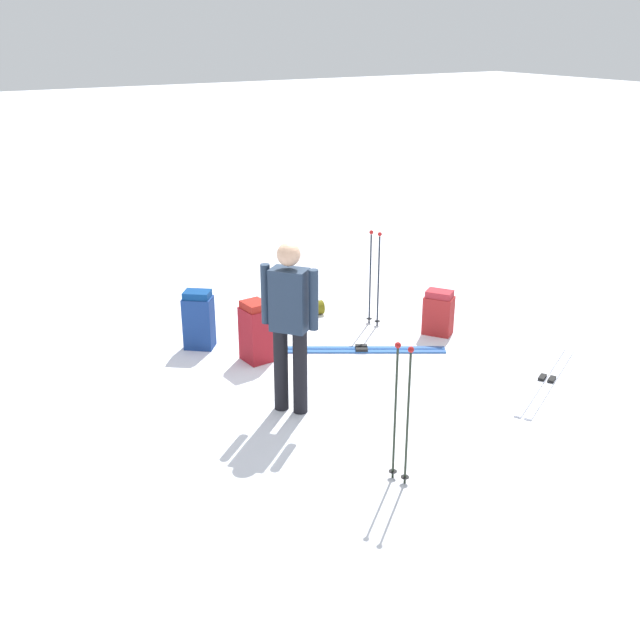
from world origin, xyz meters
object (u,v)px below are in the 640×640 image
object	(u,v)px
skier_standing	(290,319)
backpack_large_dark	(199,320)
backpack_small_spare	(256,332)
ski_pair_near	(361,350)
sleeping_mat_rolled	(303,310)
backpack_bright	(438,313)
ski_poles_planted_near	(374,273)
ski_pair_far	(547,380)
ski_poles_planted_far	(402,407)

from	to	relation	value
skier_standing	backpack_large_dark	world-z (taller)	skier_standing
backpack_small_spare	ski_pair_near	bearing A→B (deg)	-108.51
skier_standing	sleeping_mat_rolled	distance (m)	2.70
backpack_bright	backpack_small_spare	size ratio (longest dim) A/B	0.79
ski_pair_near	backpack_small_spare	size ratio (longest dim) A/B	2.51
backpack_large_dark	backpack_small_spare	xyz separation A→B (m)	(-0.67, -0.40, 0.00)
ski_poles_planted_near	ski_pair_far	bearing A→B (deg)	-164.08
backpack_large_dark	backpack_small_spare	world-z (taller)	backpack_small_spare
ski_pair_far	backpack_bright	distance (m)	1.67
backpack_bright	ski_poles_planted_far	distance (m)	3.32
backpack_bright	ski_poles_planted_far	size ratio (longest dim) A/B	0.45
ski_pair_far	ski_poles_planted_far	world-z (taller)	ski_poles_planted_far
backpack_small_spare	ski_poles_planted_near	bearing A→B (deg)	-82.78
backpack_large_dark	ski_poles_planted_far	distance (m)	3.48
backpack_large_dark	ski_poles_planted_far	world-z (taller)	ski_poles_planted_far
skier_standing	backpack_small_spare	world-z (taller)	skier_standing
skier_standing	backpack_small_spare	distance (m)	1.40
skier_standing	ski_poles_planted_far	xyz separation A→B (m)	(-1.54, -0.17, -0.27)
backpack_large_dark	sleeping_mat_rolled	size ratio (longest dim) A/B	1.26
ski_pair_near	ski_poles_planted_far	distance (m)	2.77
backpack_large_dark	backpack_small_spare	distance (m)	0.78
ski_poles_planted_far	backpack_small_spare	bearing A→B (deg)	-1.33
backpack_large_dark	ski_poles_planted_near	distance (m)	2.22
ski_pair_far	backpack_large_dark	xyz separation A→B (m)	(2.74, 2.80, 0.33)
skier_standing	ski_pair_far	distance (m)	2.92
skier_standing	backpack_small_spare	xyz separation A→B (m)	(1.23, -0.24, -0.61)
sleeping_mat_rolled	skier_standing	bearing A→B (deg)	147.72
ski_pair_near	backpack_large_dark	world-z (taller)	backpack_large_dark
ski_pair_far	ski_poles_planted_near	xyz separation A→B (m)	(2.29, 0.65, 0.66)
skier_standing	ski_pair_far	xyz separation A→B (m)	(-0.84, -2.64, -0.94)
sleeping_mat_rolled	backpack_bright	bearing A→B (deg)	-140.53
backpack_bright	ski_pair_near	bearing A→B (deg)	87.79
ski_pair_near	backpack_small_spare	distance (m)	1.27
backpack_small_spare	ski_pair_far	bearing A→B (deg)	-130.77
skier_standing	backpack_small_spare	size ratio (longest dim) A/B	2.43
backpack_bright	ski_poles_planted_far	bearing A→B (deg)	135.36
backpack_small_spare	sleeping_mat_rolled	world-z (taller)	backpack_small_spare
ski_poles_planted_near	sleeping_mat_rolled	world-z (taller)	ski_poles_planted_near
backpack_bright	backpack_small_spare	bearing A→B (deg)	79.15
backpack_bright	sleeping_mat_rolled	size ratio (longest dim) A/B	1.00
backpack_small_spare	sleeping_mat_rolled	size ratio (longest dim) A/B	1.27
ski_pair_far	ski_poles_planted_far	bearing A→B (deg)	105.92
backpack_bright	backpack_large_dark	bearing A→B (deg)	67.41
ski_pair_near	ski_pair_far	xyz separation A→B (m)	(-1.68, -1.24, 0.00)
ski_pair_far	backpack_bright	bearing A→B (deg)	5.30
ski_poles_planted_near	sleeping_mat_rolled	size ratio (longest dim) A/B	2.20
backpack_large_dark	ski_pair_near	bearing A→B (deg)	-124.16
backpack_large_dark	sleeping_mat_rolled	distance (m)	1.57
skier_standing	backpack_bright	distance (m)	2.70
skier_standing	ski_poles_planted_near	xyz separation A→B (m)	(1.46, -1.98, -0.28)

